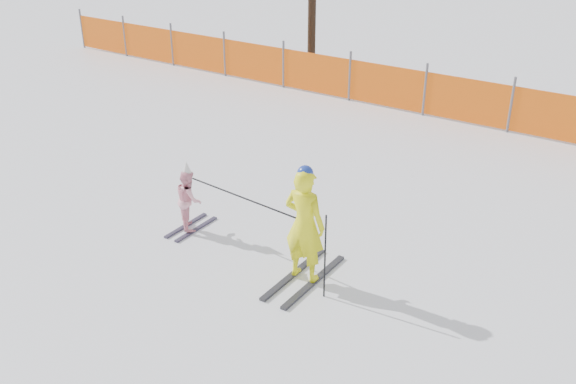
{
  "coord_description": "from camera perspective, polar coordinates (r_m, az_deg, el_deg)",
  "views": [
    {
      "loc": [
        4.63,
        -6.35,
        5.06
      ],
      "look_at": [
        0.0,
        0.5,
        1.0
      ],
      "focal_mm": 40.0,
      "sensor_mm": 36.0,
      "label": 1
    }
  ],
  "objects": [
    {
      "name": "safety_fence",
      "position": [
        16.83,
        1.99,
        10.63
      ],
      "size": [
        17.86,
        0.06,
        1.25
      ],
      "color": "#595960",
      "rests_on": "ground"
    },
    {
      "name": "ground",
      "position": [
        9.35,
        -1.73,
        -6.64
      ],
      "size": [
        120.0,
        120.0,
        0.0
      ],
      "primitive_type": "plane",
      "color": "white",
      "rests_on": "ground"
    },
    {
      "name": "child",
      "position": [
        10.18,
        -8.8,
        -0.58
      ],
      "size": [
        0.6,
        0.95,
        1.17
      ],
      "color": "black",
      "rests_on": "ground"
    },
    {
      "name": "adult",
      "position": [
        8.63,
        1.48,
        -2.96
      ],
      "size": [
        0.61,
        1.53,
        1.73
      ],
      "color": "black",
      "rests_on": "ground"
    },
    {
      "name": "ski_poles",
      "position": [
        8.92,
        -1.51,
        -2.36
      ],
      "size": [
        2.62,
        0.41,
        1.24
      ],
      "color": "black",
      "rests_on": "ground"
    }
  ]
}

